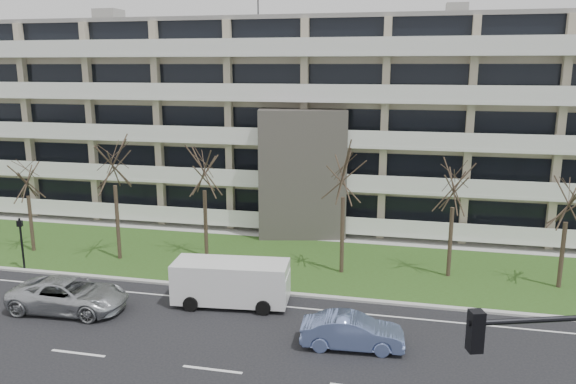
% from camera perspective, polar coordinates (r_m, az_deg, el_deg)
% --- Properties ---
extents(ground, '(160.00, 160.00, 0.00)m').
position_cam_1_polar(ground, '(23.75, -7.69, -17.45)').
color(ground, black).
rests_on(ground, ground).
extents(grass_verge, '(90.00, 10.00, 0.06)m').
position_cam_1_polar(grass_verge, '(35.09, -0.33, -7.04)').
color(grass_verge, '#2C4517').
rests_on(grass_verge, ground).
extents(curb, '(90.00, 0.35, 0.12)m').
position_cam_1_polar(curb, '(30.56, -2.46, -10.07)').
color(curb, '#B2B2AD').
rests_on(curb, ground).
extents(sidewalk, '(90.00, 2.00, 0.08)m').
position_cam_1_polar(sidewalk, '(40.20, 1.42, -4.43)').
color(sidewalk, '#B2B2AD').
rests_on(sidewalk, ground).
extents(lane_edge_line, '(90.00, 0.12, 0.01)m').
position_cam_1_polar(lane_edge_line, '(29.26, -3.23, -11.28)').
color(lane_edge_line, white).
rests_on(lane_edge_line, ground).
extents(apartment_building, '(60.50, 15.10, 18.75)m').
position_cam_1_polar(apartment_building, '(45.32, 3.15, 7.28)').
color(apartment_building, '#B9AC90').
rests_on(apartment_building, ground).
extents(silver_pickup, '(5.90, 2.90, 1.61)m').
position_cam_1_polar(silver_pickup, '(30.24, -21.36, -9.71)').
color(silver_pickup, '#B5B8BD').
rests_on(silver_pickup, ground).
extents(blue_sedan, '(4.52, 1.86, 1.45)m').
position_cam_1_polar(blue_sedan, '(24.98, 6.55, -13.92)').
color(blue_sedan, '#7287C5').
rests_on(blue_sedan, ground).
extents(white_van, '(5.98, 2.82, 2.25)m').
position_cam_1_polar(white_van, '(28.83, -5.66, -8.80)').
color(white_van, white).
rests_on(white_van, ground).
extents(pedestrian_signal, '(0.35, 0.31, 3.19)m').
position_cam_1_polar(pedestrian_signal, '(36.64, -25.48, -4.17)').
color(pedestrian_signal, black).
rests_on(pedestrian_signal, ground).
extents(tree_1, '(3.32, 3.32, 6.64)m').
position_cam_1_polar(tree_1, '(39.41, -25.08, 1.67)').
color(tree_1, '#382B21').
rests_on(tree_1, ground).
extents(tree_2, '(4.23, 4.23, 8.47)m').
position_cam_1_polar(tree_2, '(35.53, -17.36, 3.55)').
color(tree_2, '#382B21').
rests_on(tree_2, ground).
extents(tree_3, '(3.89, 3.89, 7.77)m').
position_cam_1_polar(tree_3, '(34.69, -8.57, 2.87)').
color(tree_3, '#382B21').
rests_on(tree_3, ground).
extents(tree_4, '(4.09, 4.09, 8.17)m').
position_cam_1_polar(tree_4, '(31.74, 5.68, 2.61)').
color(tree_4, '#382B21').
rests_on(tree_4, ground).
extents(tree_5, '(3.68, 3.68, 7.36)m').
position_cam_1_polar(tree_5, '(32.44, 16.54, 1.22)').
color(tree_5, '#382B21').
rests_on(tree_5, ground).
extents(tree_6, '(3.34, 3.34, 6.67)m').
position_cam_1_polar(tree_6, '(33.08, 26.62, -0.35)').
color(tree_6, '#382B21').
rests_on(tree_6, ground).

